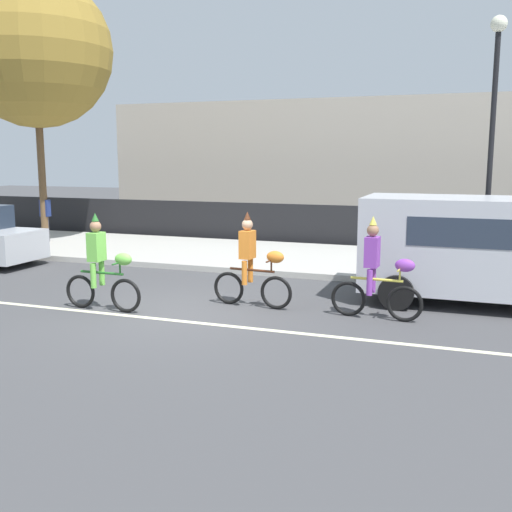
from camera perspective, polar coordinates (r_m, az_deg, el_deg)
name	(u,v)px	position (r m, az deg, el deg)	size (l,w,h in m)	color
ground_plane	(178,313)	(11.72, -7.44, -5.42)	(80.00, 80.00, 0.00)	#424244
road_centre_line	(166,319)	(11.30, -8.61, -6.00)	(36.00, 0.14, 0.01)	beige
sidewalk_curb	(279,257)	(17.61, 2.25, -0.08)	(60.00, 5.00, 0.15)	#ADAAA3
fence_line	(306,225)	(20.28, 4.74, 2.94)	(40.00, 0.08, 1.40)	black
building_backdrop	(440,164)	(28.09, 17.08, 8.38)	(28.00, 8.00, 5.31)	#B2A899
parade_cyclist_lime	(102,268)	(12.04, -14.44, -1.14)	(1.72, 0.50, 1.92)	black
parade_cyclist_orange	(253,266)	(11.94, -0.33, -0.92)	(1.72, 0.50, 1.92)	black
parade_cyclist_purple	(378,275)	(11.27, 11.51, -1.75)	(1.72, 0.50, 1.92)	black
parked_van_silver	(494,243)	(12.88, 21.76, 1.13)	(5.00, 2.22, 2.18)	silver
street_lamp_post	(493,111)	(14.61, 21.68, 12.71)	(0.36, 0.36, 5.86)	black
street_tree_near_lamp	(35,50)	(21.51, -20.33, 17.90)	(4.94, 4.94, 8.68)	brown
pedestrian_onlooker	(46,216)	(21.36, -19.41, 3.61)	(0.32, 0.20, 1.62)	#33333D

